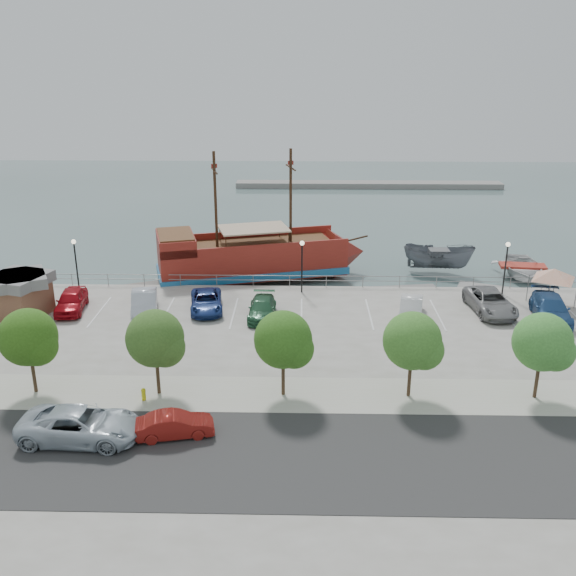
{
  "coord_description": "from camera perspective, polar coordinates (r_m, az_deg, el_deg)",
  "views": [
    {
      "loc": [
        -0.02,
        -41.73,
        17.98
      ],
      "look_at": [
        -1.0,
        2.0,
        2.0
      ],
      "focal_mm": 40.0,
      "sensor_mm": 36.0,
      "label": 1
    }
  ],
  "objects": [
    {
      "name": "tree_d",
      "position": [
        34.9,
        -0.21,
        -4.81
      ],
      "size": [
        3.3,
        3.2,
        5.0
      ],
      "color": "#473321",
      "rests_on": "sidewalk"
    },
    {
      "name": "canopy_tent",
      "position": [
        52.07,
        22.63,
        1.59
      ],
      "size": [
        4.96,
        4.96,
        3.28
      ],
      "rotation": [
        0.0,
        0.0,
        0.31
      ],
      "color": "slate",
      "rests_on": "land_slab"
    },
    {
      "name": "far_shore",
      "position": [
        99.0,
        7.16,
        9.1
      ],
      "size": [
        40.0,
        3.0,
        0.8
      ],
      "primitive_type": "cube",
      "color": "gray",
      "rests_on": "ground"
    },
    {
      "name": "parked_car_b",
      "position": [
        48.12,
        -12.65,
        -1.31
      ],
      "size": [
        2.77,
        5.34,
        1.68
      ],
      "primitive_type": "imported",
      "rotation": [
        0.0,
        0.0,
        0.21
      ],
      "color": "#B5BBC9",
      "rests_on": "land_slab"
    },
    {
      "name": "patrol_boat",
      "position": [
        60.38,
        13.21,
        2.43
      ],
      "size": [
        6.77,
        3.93,
        2.46
      ],
      "primitive_type": "imported",
      "rotation": [
        0.0,
        0.0,
        1.32
      ],
      "color": "slate",
      "rests_on": "ground"
    },
    {
      "name": "dock_west",
      "position": [
        56.01,
        -13.06,
        -0.06
      ],
      "size": [
        7.35,
        4.82,
        0.41
      ],
      "primitive_type": "cube",
      "rotation": [
        0.0,
        0.0,
        0.43
      ],
      "color": "slate",
      "rests_on": "ground"
    },
    {
      "name": "street_van",
      "position": [
        33.81,
        -17.96,
        -11.5
      ],
      "size": [
        6.12,
        3.04,
        1.67
      ],
      "primitive_type": "imported",
      "rotation": [
        0.0,
        0.0,
        1.52
      ],
      "color": "#B3C0CA",
      "rests_on": "street"
    },
    {
      "name": "dock_east",
      "position": [
        56.79,
        18.3,
        -0.3
      ],
      "size": [
        7.08,
        4.34,
        0.39
      ],
      "primitive_type": "cube",
      "rotation": [
        0.0,
        0.0,
        -0.38
      ],
      "color": "gray",
      "rests_on": "ground"
    },
    {
      "name": "lamp_post_right",
      "position": [
        53.0,
        18.84,
        2.48
      ],
      "size": [
        0.36,
        0.36,
        4.28
      ],
      "color": "black",
      "rests_on": "land_slab"
    },
    {
      "name": "parked_car_f",
      "position": [
        47.1,
        10.88,
        -1.79
      ],
      "size": [
        2.4,
        4.67,
        1.47
      ],
      "primitive_type": "imported",
      "rotation": [
        0.0,
        0.0,
        -0.2
      ],
      "color": "white",
      "rests_on": "land_slab"
    },
    {
      "name": "street",
      "position": [
        31.38,
        1.12,
        -14.87
      ],
      "size": [
        100.0,
        8.0,
        0.04
      ],
      "primitive_type": "cube",
      "color": "#303030",
      "rests_on": "land_slab"
    },
    {
      "name": "parked_car_g",
      "position": [
        49.61,
        17.54,
        -1.18
      ],
      "size": [
        3.18,
        5.94,
        1.59
      ],
      "primitive_type": "imported",
      "rotation": [
        0.0,
        0.0,
        0.1
      ],
      "color": "gray",
      "rests_on": "land_slab"
    },
    {
      "name": "pirate_ship",
      "position": [
        56.99,
        -1.87,
        2.74
      ],
      "size": [
        19.38,
        9.94,
        12.0
      ],
      "rotation": [
        0.0,
        0.0,
        0.27
      ],
      "color": "maroon",
      "rests_on": "ground"
    },
    {
      "name": "land_slab",
      "position": [
        27.84,
        1.07,
        -21.81
      ],
      "size": [
        100.0,
        58.0,
        1.2
      ],
      "primitive_type": "cube",
      "color": "gray",
      "rests_on": "ground"
    },
    {
      "name": "fire_hydrant",
      "position": [
        36.61,
        -12.72,
        -9.16
      ],
      "size": [
        0.26,
        0.26,
        0.75
      ],
      "rotation": [
        0.0,
        0.0,
        0.0
      ],
      "color": "yellow",
      "rests_on": "sidewalk"
    },
    {
      "name": "sidewalk",
      "position": [
        36.46,
        1.16,
        -9.46
      ],
      "size": [
        100.0,
        4.0,
        0.05
      ],
      "primitive_type": "cube",
      "color": "#ADAC97",
      "rests_on": "land_slab"
    },
    {
      "name": "parked_car_d",
      "position": [
        46.43,
        -2.32,
        -1.83
      ],
      "size": [
        1.98,
        4.68,
        1.35
      ],
      "primitive_type": "imported",
      "rotation": [
        0.0,
        0.0,
        -0.02
      ],
      "color": "#285D3B",
      "rests_on": "land_slab"
    },
    {
      "name": "tree_b",
      "position": [
        37.92,
        -21.93,
        -4.26
      ],
      "size": [
        3.3,
        3.2,
        5.0
      ],
      "color": "#473321",
      "rests_on": "sidewalk"
    },
    {
      "name": "ground",
      "position": [
        45.84,
        1.2,
        -4.39
      ],
      "size": [
        160.0,
        160.0,
        0.0
      ],
      "primitive_type": "plane",
      "color": "#49605E"
    },
    {
      "name": "lamp_post_mid",
      "position": [
        50.52,
        1.25,
        2.74
      ],
      "size": [
        0.36,
        0.36,
        4.28
      ],
      "color": "black",
      "rests_on": "land_slab"
    },
    {
      "name": "lamp_post_left",
      "position": [
        53.62,
        -18.39,
        2.73
      ],
      "size": [
        0.36,
        0.36,
        4.28
      ],
      "color": "black",
      "rests_on": "land_slab"
    },
    {
      "name": "tree_e",
      "position": [
        35.43,
        11.23,
        -4.82
      ],
      "size": [
        3.3,
        3.2,
        5.0
      ],
      "color": "#473321",
      "rests_on": "sidewalk"
    },
    {
      "name": "shed",
      "position": [
        50.31,
        -22.77,
        -0.48
      ],
      "size": [
        4.77,
        4.77,
        3.12
      ],
      "rotation": [
        0.0,
        0.0,
        -0.31
      ],
      "color": "brown",
      "rests_on": "land_slab"
    },
    {
      "name": "tree_f",
      "position": [
        37.29,
        21.91,
        -4.67
      ],
      "size": [
        3.3,
        3.2,
        5.0
      ],
      "color": "#473321",
      "rests_on": "sidewalk"
    },
    {
      "name": "dock_mid",
      "position": [
        54.92,
        9.9,
        -0.26
      ],
      "size": [
        6.61,
        2.76,
        0.37
      ],
      "primitive_type": "cube",
      "rotation": [
        0.0,
        0.0,
        0.15
      ],
      "color": "slate",
      "rests_on": "ground"
    },
    {
      "name": "parked_car_c",
      "position": [
        48.02,
        -7.27,
        -1.2
      ],
      "size": [
        3.01,
        5.27,
        1.39
      ],
      "primitive_type": "imported",
      "rotation": [
        0.0,
        0.0,
        0.15
      ],
      "color": "navy",
      "rests_on": "land_slab"
    },
    {
      "name": "parked_car_a",
      "position": [
        50.17,
        -18.71,
        -1.06
      ],
      "size": [
        2.5,
        4.92,
        1.61
      ],
      "primitive_type": "imported",
      "rotation": [
        0.0,
        0.0,
        0.13
      ],
      "color": "#AA0B15",
      "rests_on": "land_slab"
    },
    {
      "name": "speedboat",
      "position": [
        61.42,
        20.1,
        1.5
      ],
      "size": [
        5.62,
        7.31,
        1.4
      ],
      "primitive_type": "imported",
      "rotation": [
        0.0,
        0.0,
        -0.12
      ],
      "color": "silver",
      "rests_on": "ground"
    },
    {
      "name": "seawall_railing",
      "position": [
        52.51,
        1.23,
        0.65
      ],
      "size": [
        50.0,
        0.06,
        1.0
      ],
      "color": "gray",
      "rests_on": "land_slab"
    },
    {
      "name": "parked_car_h",
      "position": [
        49.63,
        22.32,
        -1.72
      ],
      "size": [
        3.22,
        6.06,
        1.67
      ],
      "primitive_type": "imported",
      "rotation": [
        0.0,
        0.0,
        -0.16
      ],
      "color": "navy",
      "rests_on": "land_slab"
    },
    {
      "name": "tree_c",
      "position": [
        35.76,
        -11.53,
        -4.61
      ],
      "size": [
        3.3,
        3.2,
        5.0
      ],
      "color": "#473321",
      "rests_on": "sidewalk"
    },
    {
      "name": "street_sedan",
      "position": [
        33.08,
        -10.02,
        -11.9
      ],
      "size": [
        4.05,
        2.12,
        1.27
      ],
      "primitive_type": "imported",
      "rotation": [
        0.0,
        0.0,
        1.78
      ],
      "color": "maroon",
      "rests_on": "street"
    }
  ]
}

